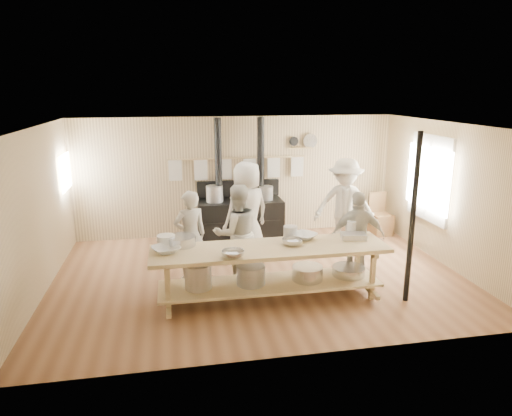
# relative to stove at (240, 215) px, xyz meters

# --- Properties ---
(ground) EXTENTS (7.00, 7.00, 0.00)m
(ground) POSITION_rel_stove_xyz_m (0.01, -2.12, -0.52)
(ground) COLOR brown
(ground) RESTS_ON ground
(room_shell) EXTENTS (7.00, 7.00, 7.00)m
(room_shell) POSITION_rel_stove_xyz_m (0.01, -2.12, 1.10)
(room_shell) COLOR tan
(room_shell) RESTS_ON ground
(window_right) EXTENTS (0.09, 1.50, 1.65)m
(window_right) POSITION_rel_stove_xyz_m (3.48, -1.52, 0.98)
(window_right) COLOR beige
(window_right) RESTS_ON ground
(left_opening) EXTENTS (0.00, 0.90, 0.90)m
(left_opening) POSITION_rel_stove_xyz_m (-3.44, -0.12, 1.08)
(left_opening) COLOR white
(left_opening) RESTS_ON ground
(stove) EXTENTS (1.90, 0.75, 2.60)m
(stove) POSITION_rel_stove_xyz_m (0.00, 0.00, 0.00)
(stove) COLOR black
(stove) RESTS_ON ground
(towel_rail) EXTENTS (3.00, 0.04, 0.47)m
(towel_rail) POSITION_rel_stove_xyz_m (0.01, 0.28, 1.04)
(towel_rail) COLOR tan
(towel_rail) RESTS_ON ground
(back_wall_shelf) EXTENTS (0.63, 0.14, 0.32)m
(back_wall_shelf) POSITION_rel_stove_xyz_m (1.47, 0.32, 1.48)
(back_wall_shelf) COLOR tan
(back_wall_shelf) RESTS_ON ground
(prep_table) EXTENTS (3.60, 0.90, 0.85)m
(prep_table) POSITION_rel_stove_xyz_m (-0.00, -3.02, -0.00)
(prep_table) COLOR tan
(prep_table) RESTS_ON ground
(support_post) EXTENTS (0.08, 0.08, 2.60)m
(support_post) POSITION_rel_stove_xyz_m (2.06, -3.47, 0.78)
(support_post) COLOR black
(support_post) RESTS_ON ground
(cook_far_left) EXTENTS (0.65, 0.52, 1.55)m
(cook_far_left) POSITION_rel_stove_xyz_m (-1.15, -2.02, 0.26)
(cook_far_left) COLOR #AAA697
(cook_far_left) RESTS_ON ground
(cook_left) EXTENTS (0.89, 0.74, 1.67)m
(cook_left) POSITION_rel_stove_xyz_m (-0.38, -2.20, 0.31)
(cook_left) COLOR #AAA697
(cook_left) RESTS_ON ground
(cook_center) EXTENTS (1.08, 0.91, 1.88)m
(cook_center) POSITION_rel_stove_xyz_m (-0.05, -1.24, 0.42)
(cook_center) COLOR #AAA697
(cook_center) RESTS_ON ground
(cook_right) EXTENTS (0.96, 0.54, 1.54)m
(cook_right) POSITION_rel_stove_xyz_m (1.60, -2.58, 0.25)
(cook_right) COLOR #AAA697
(cook_right) RESTS_ON ground
(cook_by_window) EXTENTS (1.35, 1.02, 1.86)m
(cook_by_window) POSITION_rel_stove_xyz_m (1.95, -1.08, 0.41)
(cook_by_window) COLOR #AAA697
(cook_by_window) RESTS_ON ground
(chair) EXTENTS (0.48, 0.48, 0.93)m
(chair) POSITION_rel_stove_xyz_m (3.13, -0.29, -0.25)
(chair) COLOR brown
(chair) RESTS_ON ground
(bowl_white_a) EXTENTS (0.53, 0.53, 0.10)m
(bowl_white_a) POSITION_rel_stove_xyz_m (-1.54, -2.98, 0.38)
(bowl_white_a) COLOR silver
(bowl_white_a) RESTS_ON prep_table
(bowl_steel_a) EXTENTS (0.46, 0.46, 0.10)m
(bowl_steel_a) POSITION_rel_stove_xyz_m (-0.61, -3.35, 0.38)
(bowl_steel_a) COLOR silver
(bowl_steel_a) RESTS_ON prep_table
(bowl_white_b) EXTENTS (0.54, 0.54, 0.09)m
(bowl_white_b) POSITION_rel_stove_xyz_m (0.62, -2.75, 0.38)
(bowl_white_b) COLOR silver
(bowl_white_b) RESTS_ON prep_table
(bowl_steel_b) EXTENTS (0.40, 0.40, 0.10)m
(bowl_steel_b) POSITION_rel_stove_xyz_m (0.36, -2.98, 0.38)
(bowl_steel_b) COLOR silver
(bowl_steel_b) RESTS_ON prep_table
(roasting_pan) EXTENTS (0.43, 0.33, 0.09)m
(roasting_pan) POSITION_rel_stove_xyz_m (1.40, -2.87, 0.37)
(roasting_pan) COLOR #B2B2B7
(roasting_pan) RESTS_ON prep_table
(mixing_bowl_large) EXTENTS (0.57, 0.57, 0.14)m
(mixing_bowl_large) POSITION_rel_stove_xyz_m (-1.32, -2.69, 0.40)
(mixing_bowl_large) COLOR silver
(mixing_bowl_large) RESTS_ON prep_table
(bucket_galv) EXTENTS (0.25, 0.25, 0.21)m
(bucket_galv) POSITION_rel_stove_xyz_m (0.41, -2.69, 0.43)
(bucket_galv) COLOR gray
(bucket_galv) RESTS_ON prep_table
(deep_bowl_enamel) EXTENTS (0.32, 0.32, 0.17)m
(deep_bowl_enamel) POSITION_rel_stove_xyz_m (-1.54, -2.69, 0.42)
(deep_bowl_enamel) COLOR silver
(deep_bowl_enamel) RESTS_ON prep_table
(pitcher) EXTENTS (0.16, 0.16, 0.23)m
(pitcher) POSITION_rel_stove_xyz_m (1.43, -2.69, 0.45)
(pitcher) COLOR silver
(pitcher) RESTS_ON prep_table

